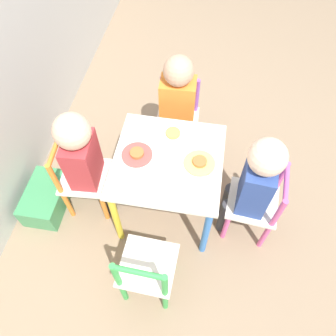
{
  "coord_description": "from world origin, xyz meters",
  "views": [
    {
      "loc": [
        -0.93,
        -0.16,
        1.8
      ],
      "look_at": [
        0.0,
        0.0,
        0.42
      ],
      "focal_mm": 35.0,
      "sensor_mm": 36.0,
      "label": 1
    }
  ],
  "objects_px": {
    "chair_purple": "(178,120)",
    "chair_green": "(147,271)",
    "storage_bin": "(47,198)",
    "chair_pink": "(256,205)",
    "plate_right": "(173,134)",
    "child_front": "(253,182)",
    "chair_orange": "(82,178)",
    "child_right": "(177,104)",
    "child_back": "(84,157)",
    "plate_back": "(137,154)",
    "kids_table": "(168,169)",
    "plate_front": "(200,163)"
  },
  "relations": [
    {
      "from": "kids_table",
      "to": "chair_pink",
      "type": "bearing_deg",
      "value": -95.08
    },
    {
      "from": "plate_front",
      "to": "kids_table",
      "type": "bearing_deg",
      "value": 90.0
    },
    {
      "from": "child_back",
      "to": "plate_right",
      "type": "relative_size",
      "value": 4.56
    },
    {
      "from": "chair_purple",
      "to": "plate_back",
      "type": "distance_m",
      "value": 0.56
    },
    {
      "from": "kids_table",
      "to": "child_right",
      "type": "xyz_separation_m",
      "value": [
        0.43,
        0.02,
        0.05
      ]
    },
    {
      "from": "chair_pink",
      "to": "plate_front",
      "type": "distance_m",
      "value": 0.42
    },
    {
      "from": "chair_purple",
      "to": "chair_green",
      "type": "distance_m",
      "value": 0.97
    },
    {
      "from": "chair_orange",
      "to": "plate_back",
      "type": "distance_m",
      "value": 0.42
    },
    {
      "from": "chair_pink",
      "to": "child_back",
      "type": "height_order",
      "value": "child_back"
    },
    {
      "from": "kids_table",
      "to": "child_right",
      "type": "relative_size",
      "value": 0.71
    },
    {
      "from": "kids_table",
      "to": "chair_orange",
      "type": "distance_m",
      "value": 0.51
    },
    {
      "from": "child_back",
      "to": "child_front",
      "type": "xyz_separation_m",
      "value": [
        -0.01,
        -0.85,
        -0.0
      ]
    },
    {
      "from": "plate_back",
      "to": "storage_bin",
      "type": "bearing_deg",
      "value": 100.47
    },
    {
      "from": "child_right",
      "to": "plate_right",
      "type": "xyz_separation_m",
      "value": [
        -0.27,
        -0.02,
        0.05
      ]
    },
    {
      "from": "plate_back",
      "to": "plate_right",
      "type": "height_order",
      "value": "same"
    },
    {
      "from": "plate_back",
      "to": "plate_front",
      "type": "bearing_deg",
      "value": -90.0
    },
    {
      "from": "plate_back",
      "to": "storage_bin",
      "type": "xyz_separation_m",
      "value": [
        -0.1,
        0.57,
        -0.43
      ]
    },
    {
      "from": "chair_green",
      "to": "child_front",
      "type": "distance_m",
      "value": 0.66
    },
    {
      "from": "chair_pink",
      "to": "child_right",
      "type": "bearing_deg",
      "value": -127.99
    },
    {
      "from": "child_front",
      "to": "kids_table",
      "type": "bearing_deg",
      "value": -90.0
    },
    {
      "from": "chair_orange",
      "to": "child_right",
      "type": "relative_size",
      "value": 0.68
    },
    {
      "from": "plate_right",
      "to": "child_front",
      "type": "bearing_deg",
      "value": -114.47
    },
    {
      "from": "child_right",
      "to": "child_front",
      "type": "height_order",
      "value": "child_right"
    },
    {
      "from": "storage_bin",
      "to": "chair_pink",
      "type": "bearing_deg",
      "value": -87.08
    },
    {
      "from": "child_right",
      "to": "storage_bin",
      "type": "relative_size",
      "value": 2.26
    },
    {
      "from": "plate_front",
      "to": "child_right",
      "type": "bearing_deg",
      "value": 22.1
    },
    {
      "from": "chair_orange",
      "to": "child_back",
      "type": "xyz_separation_m",
      "value": [
        0.0,
        -0.06,
        0.21
      ]
    },
    {
      "from": "kids_table",
      "to": "plate_right",
      "type": "height_order",
      "value": "plate_right"
    },
    {
      "from": "chair_pink",
      "to": "plate_back",
      "type": "bearing_deg",
      "value": -88.77
    },
    {
      "from": "kids_table",
      "to": "chair_purple",
      "type": "height_order",
      "value": "chair_purple"
    },
    {
      "from": "chair_orange",
      "to": "plate_back",
      "type": "bearing_deg",
      "value": -88.03
    },
    {
      "from": "chair_purple",
      "to": "plate_right",
      "type": "bearing_deg",
      "value": -88.9
    },
    {
      "from": "chair_orange",
      "to": "plate_back",
      "type": "xyz_separation_m",
      "value": [
        0.04,
        -0.33,
        0.25
      ]
    },
    {
      "from": "storage_bin",
      "to": "child_back",
      "type": "bearing_deg",
      "value": -76.07
    },
    {
      "from": "plate_right",
      "to": "chair_purple",
      "type": "bearing_deg",
      "value": 3.43
    },
    {
      "from": "chair_pink",
      "to": "plate_front",
      "type": "height_order",
      "value": "plate_front"
    },
    {
      "from": "kids_table",
      "to": "storage_bin",
      "type": "xyz_separation_m",
      "value": [
        -0.1,
        0.72,
        -0.33
      ]
    },
    {
      "from": "kids_table",
      "to": "child_right",
      "type": "height_order",
      "value": "child_right"
    },
    {
      "from": "child_back",
      "to": "storage_bin",
      "type": "bearing_deg",
      "value": 99.74
    },
    {
      "from": "child_front",
      "to": "plate_back",
      "type": "distance_m",
      "value": 0.58
    },
    {
      "from": "plate_back",
      "to": "chair_pink",
      "type": "bearing_deg",
      "value": -93.85
    },
    {
      "from": "child_back",
      "to": "chair_pink",
      "type": "bearing_deg",
      "value": -94.94
    },
    {
      "from": "child_back",
      "to": "plate_back",
      "type": "bearing_deg",
      "value": -87.6
    },
    {
      "from": "kids_table",
      "to": "chair_orange",
      "type": "xyz_separation_m",
      "value": [
        -0.04,
        0.49,
        -0.16
      ]
    },
    {
      "from": "kids_table",
      "to": "plate_back",
      "type": "relative_size",
      "value": 3.52
    },
    {
      "from": "chair_pink",
      "to": "chair_green",
      "type": "relative_size",
      "value": 1.0
    },
    {
      "from": "child_back",
      "to": "storage_bin",
      "type": "distance_m",
      "value": 0.49
    },
    {
      "from": "child_front",
      "to": "plate_front",
      "type": "relative_size",
      "value": 4.94
    },
    {
      "from": "chair_purple",
      "to": "child_front",
      "type": "bearing_deg",
      "value": -51.99
    },
    {
      "from": "chair_pink",
      "to": "storage_bin",
      "type": "xyz_separation_m",
      "value": [
        -0.06,
        1.21,
        -0.18
      ]
    }
  ]
}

